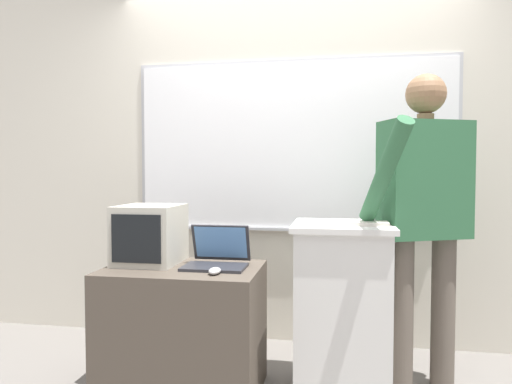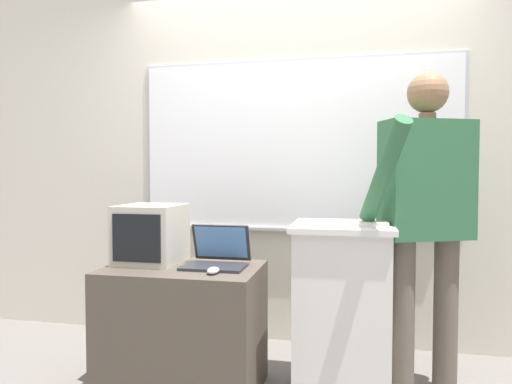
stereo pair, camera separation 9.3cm
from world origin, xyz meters
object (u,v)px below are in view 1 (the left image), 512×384
Objects in this scene: side_desk at (184,329)px; person_presenter at (424,206)px; computer_mouse_by_laptop at (215,271)px; crt_monitor at (150,234)px; wireless_keyboard at (346,223)px; lectern_podium at (342,308)px; laptop at (218,255)px.

person_presenter is at bearing 10.47° from side_desk.
side_desk is at bearing 146.71° from computer_mouse_by_laptop.
computer_mouse_by_laptop is at bearing -26.42° from crt_monitor.
wireless_keyboard is at bearing 18.43° from computer_mouse_by_laptop.
crt_monitor is (-0.44, 0.22, 0.15)m from computer_mouse_by_laptop.
crt_monitor is at bearing 163.37° from person_presenter.
wireless_keyboard is (0.02, -0.07, 0.48)m from lectern_podium.
person_presenter reaches higher than lectern_podium.
wireless_keyboard is (0.88, 0.08, 0.60)m from side_desk.
computer_mouse_by_laptop is at bearing -79.60° from laptop.
lectern_podium is at bearing 169.30° from person_presenter.
lectern_podium is 0.53× the size of person_presenter.
side_desk is 2.23× the size of crt_monitor.
computer_mouse_by_laptop reaches higher than side_desk.
computer_mouse_by_laptop is 0.51m from crt_monitor.
person_presenter is (1.30, 0.24, 0.68)m from side_desk.
side_desk is (-0.86, -0.15, -0.12)m from lectern_podium.
laptop is 0.73m from wireless_keyboard.
person_presenter is (0.44, 0.10, 0.56)m from lectern_podium.
crt_monitor is (-0.40, 0.02, 0.11)m from laptop.
computer_mouse_by_laptop is (0.22, -0.14, 0.37)m from side_desk.
person_presenter is 1.17m from laptop.
lectern_podium is 2.47× the size of crt_monitor.
person_presenter is 4.63× the size of crt_monitor.
lectern_podium is 2.78× the size of laptop.
laptop is (-0.68, -0.09, 0.29)m from lectern_podium.
side_desk is 8.46× the size of computer_mouse_by_laptop.
laptop is (0.18, 0.06, 0.41)m from side_desk.
person_presenter reaches higher than computer_mouse_by_laptop.
lectern_podium is 0.88m from side_desk.
side_desk is at bearing -18.91° from crt_monitor.
computer_mouse_by_laptop is at bearing -155.91° from lectern_podium.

